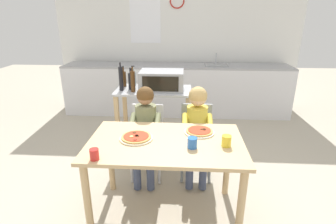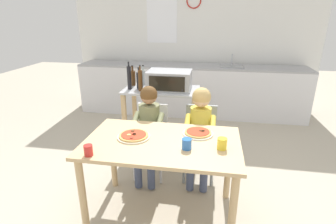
{
  "view_description": "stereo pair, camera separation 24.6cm",
  "coord_description": "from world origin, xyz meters",
  "px_view_note": "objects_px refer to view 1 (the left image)",
  "views": [
    {
      "loc": [
        0.14,
        -2.0,
        1.76
      ],
      "look_at": [
        0.0,
        0.3,
        0.91
      ],
      "focal_mm": 28.37,
      "sensor_mm": 36.0,
      "label": 1
    },
    {
      "loc": [
        0.39,
        -1.97,
        1.76
      ],
      "look_at": [
        0.0,
        0.3,
        0.91
      ],
      "focal_mm": 28.37,
      "sensor_mm": 36.0,
      "label": 2
    }
  ],
  "objects_px": {
    "kitchen_island_cart": "(154,112)",
    "pizza_plate_cream": "(136,137)",
    "toaster_oven": "(162,80)",
    "dining_table": "(166,153)",
    "drinking_cup_yellow": "(226,141)",
    "dining_chair_right": "(196,135)",
    "child_in_yellow_shirt": "(197,123)",
    "bottle_slim_sauce": "(134,78)",
    "pizza_plate_white": "(199,131)",
    "drinking_cup_red": "(94,154)",
    "child_in_olive_shirt": "(145,125)",
    "bottle_tall_green_wine": "(123,79)",
    "bottle_squat_spirits": "(133,81)",
    "bottle_clear_vinegar": "(131,81)",
    "dining_chair_left": "(147,136)",
    "drinking_cup_blue": "(192,143)",
    "bottle_dark_olive_oil": "(121,79)"
  },
  "relations": [
    {
      "from": "kitchen_island_cart",
      "to": "dining_chair_right",
      "type": "bearing_deg",
      "value": -41.32
    },
    {
      "from": "bottle_slim_sauce",
      "to": "dining_table",
      "type": "height_order",
      "value": "bottle_slim_sauce"
    },
    {
      "from": "pizza_plate_white",
      "to": "drinking_cup_red",
      "type": "height_order",
      "value": "drinking_cup_red"
    },
    {
      "from": "drinking_cup_red",
      "to": "dining_chair_left",
      "type": "bearing_deg",
      "value": 76.25
    },
    {
      "from": "bottle_tall_green_wine",
      "to": "drinking_cup_yellow",
      "type": "xyz_separation_m",
      "value": [
        1.13,
        -1.35,
        -0.18
      ]
    },
    {
      "from": "dining_chair_left",
      "to": "dining_chair_right",
      "type": "bearing_deg",
      "value": 4.61
    },
    {
      "from": "bottle_tall_green_wine",
      "to": "dining_table",
      "type": "relative_size",
      "value": 0.2
    },
    {
      "from": "bottle_squat_spirits",
      "to": "drinking_cup_red",
      "type": "xyz_separation_m",
      "value": [
        -0.03,
        -1.38,
        -0.21
      ]
    },
    {
      "from": "bottle_squat_spirits",
      "to": "drinking_cup_blue",
      "type": "height_order",
      "value": "bottle_squat_spirits"
    },
    {
      "from": "kitchen_island_cart",
      "to": "drinking_cup_blue",
      "type": "bearing_deg",
      "value": -70.47
    },
    {
      "from": "bottle_tall_green_wine",
      "to": "child_in_olive_shirt",
      "type": "distance_m",
      "value": 0.9
    },
    {
      "from": "bottle_clear_vinegar",
      "to": "child_in_yellow_shirt",
      "type": "distance_m",
      "value": 1.03
    },
    {
      "from": "dining_chair_right",
      "to": "child_in_yellow_shirt",
      "type": "height_order",
      "value": "child_in_yellow_shirt"
    },
    {
      "from": "toaster_oven",
      "to": "bottle_dark_olive_oil",
      "type": "bearing_deg",
      "value": -171.11
    },
    {
      "from": "kitchen_island_cart",
      "to": "drinking_cup_blue",
      "type": "height_order",
      "value": "kitchen_island_cart"
    },
    {
      "from": "kitchen_island_cart",
      "to": "dining_table",
      "type": "height_order",
      "value": "kitchen_island_cart"
    },
    {
      "from": "drinking_cup_yellow",
      "to": "bottle_slim_sauce",
      "type": "bearing_deg",
      "value": 125.15
    },
    {
      "from": "bottle_clear_vinegar",
      "to": "drinking_cup_yellow",
      "type": "distance_m",
      "value": 1.59
    },
    {
      "from": "drinking_cup_blue",
      "to": "bottle_squat_spirits",
      "type": "bearing_deg",
      "value": 120.72
    },
    {
      "from": "dining_chair_left",
      "to": "child_in_olive_shirt",
      "type": "xyz_separation_m",
      "value": [
        0.0,
        -0.12,
        0.19
      ]
    },
    {
      "from": "bottle_tall_green_wine",
      "to": "pizza_plate_cream",
      "type": "bearing_deg",
      "value": -73.24
    },
    {
      "from": "toaster_oven",
      "to": "dining_table",
      "type": "relative_size",
      "value": 0.41
    },
    {
      "from": "kitchen_island_cart",
      "to": "drinking_cup_yellow",
      "type": "bearing_deg",
      "value": -59.42
    },
    {
      "from": "bottle_slim_sauce",
      "to": "dining_table",
      "type": "bearing_deg",
      "value": -69.39
    },
    {
      "from": "bottle_dark_olive_oil",
      "to": "bottle_squat_spirits",
      "type": "bearing_deg",
      "value": -18.24
    },
    {
      "from": "child_in_yellow_shirt",
      "to": "pizza_plate_white",
      "type": "bearing_deg",
      "value": -89.96
    },
    {
      "from": "bottle_slim_sauce",
      "to": "pizza_plate_cream",
      "type": "relative_size",
      "value": 0.89
    },
    {
      "from": "kitchen_island_cart",
      "to": "child_in_yellow_shirt",
      "type": "xyz_separation_m",
      "value": [
        0.52,
        -0.58,
        0.1
      ]
    },
    {
      "from": "bottle_tall_green_wine",
      "to": "dining_chair_left",
      "type": "height_order",
      "value": "bottle_tall_green_wine"
    },
    {
      "from": "child_in_olive_shirt",
      "to": "drinking_cup_yellow",
      "type": "xyz_separation_m",
      "value": [
        0.75,
        -0.61,
        0.14
      ]
    },
    {
      "from": "child_in_olive_shirt",
      "to": "pizza_plate_cream",
      "type": "distance_m",
      "value": 0.53
    },
    {
      "from": "pizza_plate_white",
      "to": "dining_chair_left",
      "type": "bearing_deg",
      "value": 138.57
    },
    {
      "from": "bottle_slim_sauce",
      "to": "child_in_olive_shirt",
      "type": "relative_size",
      "value": 0.24
    },
    {
      "from": "dining_table",
      "to": "drinking_cup_yellow",
      "type": "xyz_separation_m",
      "value": [
        0.49,
        -0.06,
        0.16
      ]
    },
    {
      "from": "kitchen_island_cart",
      "to": "dining_chair_left",
      "type": "relative_size",
      "value": 1.15
    },
    {
      "from": "toaster_oven",
      "to": "dining_table",
      "type": "height_order",
      "value": "toaster_oven"
    },
    {
      "from": "bottle_squat_spirits",
      "to": "child_in_yellow_shirt",
      "type": "relative_size",
      "value": 0.3
    },
    {
      "from": "drinking_cup_yellow",
      "to": "pizza_plate_white",
      "type": "bearing_deg",
      "value": 129.72
    },
    {
      "from": "drinking_cup_yellow",
      "to": "bottle_clear_vinegar",
      "type": "bearing_deg",
      "value": 129.57
    },
    {
      "from": "dining_table",
      "to": "drinking_cup_blue",
      "type": "height_order",
      "value": "drinking_cup_blue"
    },
    {
      "from": "bottle_slim_sauce",
      "to": "dining_chair_left",
      "type": "height_order",
      "value": "bottle_slim_sauce"
    },
    {
      "from": "kitchen_island_cart",
      "to": "pizza_plate_cream",
      "type": "distance_m",
      "value": 1.16
    },
    {
      "from": "bottle_squat_spirits",
      "to": "pizza_plate_cream",
      "type": "xyz_separation_m",
      "value": [
        0.21,
        -1.02,
        -0.24
      ]
    },
    {
      "from": "kitchen_island_cart",
      "to": "child_in_olive_shirt",
      "type": "xyz_separation_m",
      "value": [
        -0.02,
        -0.63,
        0.09
      ]
    },
    {
      "from": "bottle_squat_spirits",
      "to": "child_in_yellow_shirt",
      "type": "distance_m",
      "value": 0.95
    },
    {
      "from": "toaster_oven",
      "to": "pizza_plate_cream",
      "type": "height_order",
      "value": "toaster_oven"
    },
    {
      "from": "dining_table",
      "to": "drinking_cup_red",
      "type": "height_order",
      "value": "drinking_cup_red"
    },
    {
      "from": "bottle_dark_olive_oil",
      "to": "bottle_tall_green_wine",
      "type": "bearing_deg",
      "value": 94.73
    },
    {
      "from": "kitchen_island_cart",
      "to": "bottle_slim_sauce",
      "type": "height_order",
      "value": "bottle_slim_sauce"
    },
    {
      "from": "dining_chair_left",
      "to": "bottle_tall_green_wine",
      "type": "bearing_deg",
      "value": 121.33
    }
  ]
}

